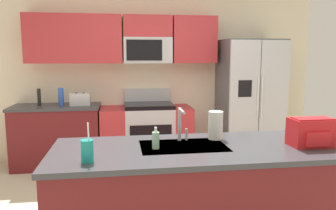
# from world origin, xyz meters

# --- Properties ---
(kitchen_wall_unit) EXTENTS (5.20, 0.43, 2.60)m
(kitchen_wall_unit) POSITION_xyz_m (-0.14, 2.08, 1.47)
(kitchen_wall_unit) COLOR beige
(kitchen_wall_unit) RESTS_ON ground
(back_counter) EXTENTS (1.24, 0.63, 0.90)m
(back_counter) POSITION_xyz_m (-1.44, 1.80, 0.45)
(back_counter) COLOR maroon
(back_counter) RESTS_ON ground
(range_oven) EXTENTS (1.36, 0.61, 1.10)m
(range_oven) POSITION_xyz_m (-0.13, 1.80, 0.44)
(range_oven) COLOR #B7BABF
(range_oven) RESTS_ON ground
(refrigerator) EXTENTS (0.90, 0.76, 1.85)m
(refrigerator) POSITION_xyz_m (1.46, 1.73, 0.93)
(refrigerator) COLOR #4C4F54
(refrigerator) RESTS_ON ground
(island_counter) EXTENTS (2.26, 0.90, 0.90)m
(island_counter) POSITION_xyz_m (0.06, -0.65, 0.45)
(island_counter) COLOR maroon
(island_counter) RESTS_ON ground
(toaster) EXTENTS (0.28, 0.16, 0.18)m
(toaster) POSITION_xyz_m (-1.09, 1.75, 0.99)
(toaster) COLOR #B7BABF
(toaster) RESTS_ON back_counter
(pepper_mill) EXTENTS (0.05, 0.05, 0.25)m
(pepper_mill) POSITION_xyz_m (-1.67, 1.80, 1.02)
(pepper_mill) COLOR black
(pepper_mill) RESTS_ON back_counter
(bottle_blue) EXTENTS (0.08, 0.08, 0.26)m
(bottle_blue) POSITION_xyz_m (-1.35, 1.75, 1.03)
(bottle_blue) COLOR blue
(bottle_blue) RESTS_ON back_counter
(sink_faucet) EXTENTS (0.08, 0.21, 0.28)m
(sink_faucet) POSITION_xyz_m (-0.03, -0.46, 1.07)
(sink_faucet) COLOR #B7BABF
(sink_faucet) RESTS_ON island_counter
(drink_cup_teal) EXTENTS (0.08, 0.08, 0.27)m
(drink_cup_teal) POSITION_xyz_m (-0.75, -0.91, 0.98)
(drink_cup_teal) COLOR teal
(drink_cup_teal) RESTS_ON island_counter
(soap_dispenser) EXTENTS (0.06, 0.06, 0.17)m
(soap_dispenser) POSITION_xyz_m (-0.26, -0.65, 0.97)
(soap_dispenser) COLOR #A5D8B2
(soap_dispenser) RESTS_ON island_counter
(paper_towel_roll) EXTENTS (0.12, 0.12, 0.24)m
(paper_towel_roll) POSITION_xyz_m (0.28, -0.42, 1.02)
(paper_towel_roll) COLOR white
(paper_towel_roll) RESTS_ON island_counter
(backpack) EXTENTS (0.32, 0.22, 0.23)m
(backpack) POSITION_xyz_m (0.96, -0.75, 1.02)
(backpack) COLOR red
(backpack) RESTS_ON island_counter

